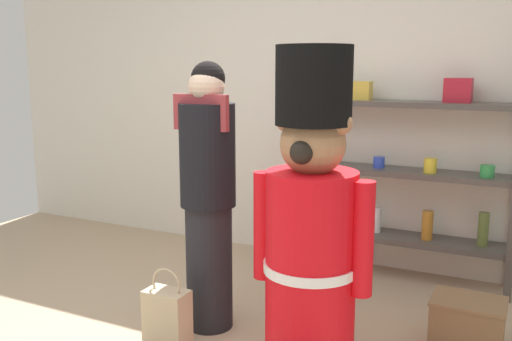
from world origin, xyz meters
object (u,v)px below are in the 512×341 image
object	(u,v)px
merchandise_shelf	(406,168)
shopping_bag	(167,317)
person_shopper	(208,193)
teddy_bear_guard	(311,227)
display_crate	(467,323)

from	to	relation	value
merchandise_shelf	shopping_bag	bearing A→B (deg)	-119.58
shopping_bag	merchandise_shelf	bearing A→B (deg)	60.42
person_shopper	merchandise_shelf	bearing A→B (deg)	57.09
teddy_bear_guard	person_shopper	bearing A→B (deg)	166.82
display_crate	teddy_bear_guard	bearing A→B (deg)	-141.32
shopping_bag	display_crate	bearing A→B (deg)	26.19
teddy_bear_guard	shopping_bag	xyz separation A→B (m)	(-0.78, -0.16, -0.58)
teddy_bear_guard	display_crate	size ratio (longest dim) A/B	4.17
merchandise_shelf	shopping_bag	world-z (taller)	merchandise_shelf
teddy_bear_guard	person_shopper	size ratio (longest dim) A/B	1.04
merchandise_shelf	person_shopper	xyz separation A→B (m)	(-0.86, -1.33, -0.00)
person_shopper	shopping_bag	world-z (taller)	person_shopper
teddy_bear_guard	shopping_bag	size ratio (longest dim) A/B	3.58
merchandise_shelf	teddy_bear_guard	xyz separation A→B (m)	(-0.16, -1.50, -0.07)
merchandise_shelf	display_crate	world-z (taller)	merchandise_shelf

